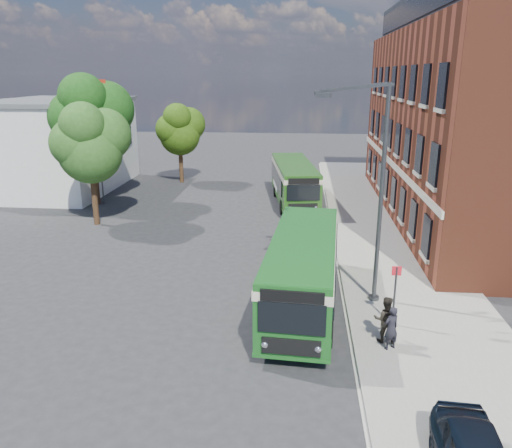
# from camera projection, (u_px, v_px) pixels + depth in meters

# --- Properties ---
(ground) EXTENTS (120.00, 120.00, 0.00)m
(ground) POSITION_uv_depth(u_px,v_px,m) (256.00, 279.00, 23.49)
(ground) COLOR #272729
(ground) RESTS_ON ground
(pavement) EXTENTS (6.00, 48.00, 0.15)m
(pavement) POSITION_uv_depth(u_px,v_px,m) (381.00, 231.00, 30.48)
(pavement) COLOR gray
(pavement) RESTS_ON ground
(kerb_line) EXTENTS (0.12, 48.00, 0.01)m
(kerb_line) POSITION_uv_depth(u_px,v_px,m) (331.00, 231.00, 30.76)
(kerb_line) COLOR beige
(kerb_line) RESTS_ON ground
(brick_office) EXTENTS (12.10, 26.00, 14.20)m
(brick_office) POSITION_uv_depth(u_px,v_px,m) (492.00, 112.00, 31.68)
(brick_office) COLOR brown
(brick_office) RESTS_ON ground
(white_building) EXTENTS (9.40, 13.40, 7.30)m
(white_building) POSITION_uv_depth(u_px,v_px,m) (59.00, 145.00, 41.15)
(white_building) COLOR silver
(white_building) RESTS_ON ground
(flagpole) EXTENTS (0.95, 0.10, 9.00)m
(flagpole) POSITION_uv_depth(u_px,v_px,m) (99.00, 137.00, 35.53)
(flagpole) COLOR #36383B
(flagpole) RESTS_ON ground
(street_lamp) EXTENTS (2.96, 2.38, 9.00)m
(street_lamp) POSITION_uv_depth(u_px,v_px,m) (372.00, 192.00, 19.77)
(street_lamp) COLOR #36383B
(street_lamp) RESTS_ON ground
(bus_stop_sign) EXTENTS (0.35, 0.08, 2.52)m
(bus_stop_sign) POSITION_uv_depth(u_px,v_px,m) (395.00, 292.00, 18.56)
(bus_stop_sign) COLOR #36383B
(bus_stop_sign) RESTS_ON ground
(bus_front) EXTENTS (3.26, 9.92, 3.02)m
(bus_front) POSITION_uv_depth(u_px,v_px,m) (303.00, 266.00, 20.18)
(bus_front) COLOR #19581D
(bus_front) RESTS_ON ground
(bus_rear) EXTENTS (3.92, 10.25, 3.02)m
(bus_rear) POSITION_uv_depth(u_px,v_px,m) (294.00, 179.00, 36.81)
(bus_rear) COLOR #225217
(bus_rear) RESTS_ON ground
(pedestrian_a) EXTENTS (0.69, 0.62, 1.57)m
(pedestrian_a) POSITION_uv_depth(u_px,v_px,m) (391.00, 328.00, 17.08)
(pedestrian_a) COLOR black
(pedestrian_a) RESTS_ON pavement
(pedestrian_b) EXTENTS (0.89, 0.72, 1.71)m
(pedestrian_b) POSITION_uv_depth(u_px,v_px,m) (385.00, 319.00, 17.55)
(pedestrian_b) COLOR black
(pedestrian_b) RESTS_ON pavement
(tree_left) EXTENTS (4.59, 4.36, 7.75)m
(tree_left) POSITION_uv_depth(u_px,v_px,m) (90.00, 142.00, 30.49)
(tree_left) COLOR #352313
(tree_left) RESTS_ON ground
(tree_mid) EXTENTS (5.56, 5.29, 9.39)m
(tree_mid) POSITION_uv_depth(u_px,v_px,m) (91.00, 117.00, 35.11)
(tree_mid) COLOR #352313
(tree_mid) RESTS_ON ground
(tree_right) EXTENTS (4.10, 3.90, 6.93)m
(tree_right) POSITION_uv_depth(u_px,v_px,m) (180.00, 129.00, 43.03)
(tree_right) COLOR #352313
(tree_right) RESTS_ON ground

